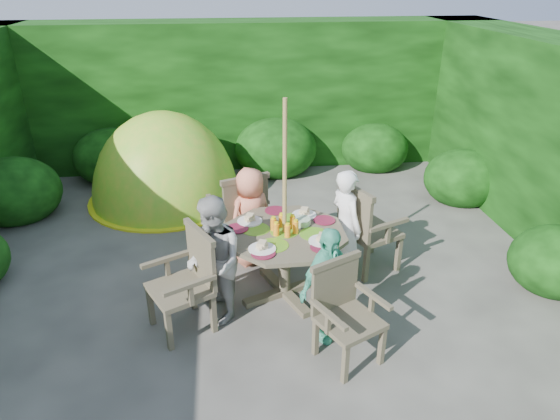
{
  "coord_description": "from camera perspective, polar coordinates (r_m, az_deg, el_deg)",
  "views": [
    {
      "loc": [
        -0.32,
        -4.99,
        3.28
      ],
      "look_at": [
        0.28,
        -0.01,
        0.85
      ],
      "focal_mm": 32.0,
      "sensor_mm": 36.0,
      "label": 1
    }
  ],
  "objects": [
    {
      "name": "garden_chair_front",
      "position": [
        4.63,
        7.36,
        -11.35
      ],
      "size": [
        0.71,
        0.68,
        0.92
      ],
      "rotation": [
        0.0,
        0.0,
        0.46
      ],
      "color": "#443C2C",
      "rests_on": "ground"
    },
    {
      "name": "hedge_enclosure",
      "position": [
        6.64,
        -3.76,
        8.01
      ],
      "size": [
        9.0,
        9.0,
        2.5
      ],
      "color": "black",
      "rests_on": "ground"
    },
    {
      "name": "child_front",
      "position": [
        4.77,
        5.35,
        -8.52
      ],
      "size": [
        0.73,
        0.66,
        1.19
      ],
      "primitive_type": "imported",
      "rotation": [
        0.0,
        0.0,
        0.66
      ],
      "color": "#55C6A3",
      "rests_on": "ground"
    },
    {
      "name": "garden_chair_back",
      "position": [
        6.21,
        -4.51,
        -0.21
      ],
      "size": [
        0.79,
        0.74,
        1.05
      ],
      "rotation": [
        0.0,
        0.0,
        3.51
      ],
      "color": "#443C2C",
      "rests_on": "ground"
    },
    {
      "name": "child_left",
      "position": [
        5.0,
        -7.5,
        -5.79
      ],
      "size": [
        0.68,
        0.77,
        1.34
      ],
      "primitive_type": "imported",
      "rotation": [
        0.0,
        0.0,
        -1.27
      ],
      "color": "#A7A6A2",
      "rests_on": "ground"
    },
    {
      "name": "dome_tent",
      "position": [
        8.12,
        -12.72,
        1.35
      ],
      "size": [
        2.41,
        2.41,
        2.76
      ],
      "rotation": [
        0.0,
        0.0,
        -0.01
      ],
      "color": "#6DCD27",
      "rests_on": "ground"
    },
    {
      "name": "garden_chair_right",
      "position": [
        5.9,
        9.7,
        -1.93
      ],
      "size": [
        0.76,
        0.8,
        1.06
      ],
      "rotation": [
        0.0,
        0.0,
        1.97
      ],
      "color": "#443C2C",
      "rests_on": "ground"
    },
    {
      "name": "child_right",
      "position": [
        5.7,
        7.51,
        -1.71
      ],
      "size": [
        0.47,
        0.57,
        1.33
      ],
      "primitive_type": "imported",
      "rotation": [
        0.0,
        0.0,
        1.94
      ],
      "color": "white",
      "rests_on": "ground"
    },
    {
      "name": "child_back",
      "position": [
        5.95,
        -3.33,
        -0.8
      ],
      "size": [
        0.71,
        0.65,
        1.22
      ],
      "primitive_type": "imported",
      "rotation": [
        0.0,
        0.0,
        3.7
      ],
      "color": "#EF8463",
      "rests_on": "ground"
    },
    {
      "name": "garden_chair_left",
      "position": [
        5.0,
        -10.55,
        -7.87
      ],
      "size": [
        0.75,
        0.78,
        1.01
      ],
      "rotation": [
        0.0,
        0.0,
        -1.09
      ],
      "color": "#443C2C",
      "rests_on": "ground"
    },
    {
      "name": "patio_table",
      "position": [
        5.31,
        0.55,
        -3.65
      ],
      "size": [
        1.78,
        1.78,
        0.95
      ],
      "rotation": [
        0.0,
        0.0,
        0.4
      ],
      "color": "#443C2C",
      "rests_on": "ground"
    },
    {
      "name": "parasol_pole",
      "position": [
        5.1,
        0.53,
        0.58
      ],
      "size": [
        0.06,
        0.06,
        2.2
      ],
      "primitive_type": "cylinder",
      "rotation": [
        0.0,
        0.0,
        0.4
      ],
      "color": "olive",
      "rests_on": "ground"
    },
    {
      "name": "ground",
      "position": [
        5.97,
        -2.66,
        -7.47
      ],
      "size": [
        60.0,
        60.0,
        0.0
      ],
      "primitive_type": "plane",
      "color": "#41403A",
      "rests_on": "ground"
    }
  ]
}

